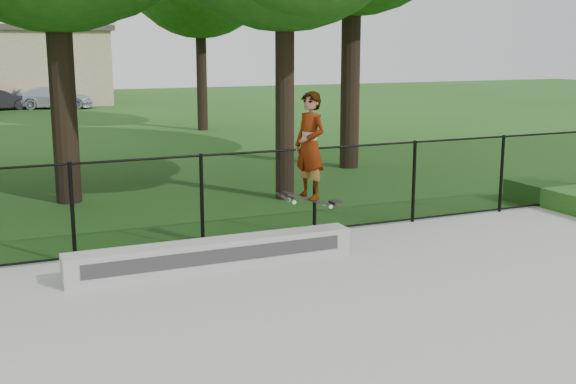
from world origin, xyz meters
The scene contains 4 objects.
grind_ledge centered at (-0.20, 4.70, 0.27)m, with size 4.25×0.40×0.42m, color #A0A09B.
car_c centered at (0.85, 34.38, 0.55)m, with size 1.55×3.50×1.11m, color #AFB6C6.
skater_airborne centered at (1.25, 4.54, 1.76)m, with size 0.81×0.66×1.78m.
chainlink_fence centered at (0.00, 5.90, 0.81)m, with size 16.06×0.06×1.50m.
Camera 1 is at (-3.29, -4.93, 3.24)m, focal length 45.00 mm.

